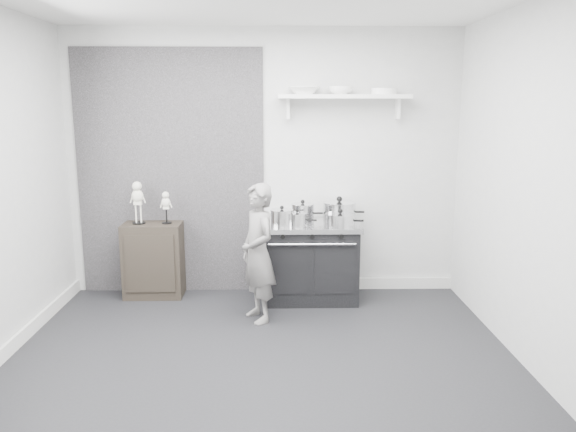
# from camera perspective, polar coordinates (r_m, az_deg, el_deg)

# --- Properties ---
(ground) EXTENTS (4.00, 4.00, 0.00)m
(ground) POSITION_cam_1_polar(r_m,az_deg,el_deg) (4.41, -2.86, -14.94)
(ground) COLOR black
(ground) RESTS_ON ground
(room_shell) EXTENTS (4.02, 3.62, 2.71)m
(room_shell) POSITION_cam_1_polar(r_m,az_deg,el_deg) (4.12, -4.27, 6.95)
(room_shell) COLOR silver
(room_shell) RESTS_ON ground
(wall_shelf) EXTENTS (1.30, 0.26, 0.24)m
(wall_shelf) POSITION_cam_1_polar(r_m,az_deg,el_deg) (5.67, 5.71, 11.88)
(wall_shelf) COLOR white
(wall_shelf) RESTS_ON room_shell
(stove) EXTENTS (0.98, 0.61, 0.79)m
(stove) POSITION_cam_1_polar(r_m,az_deg,el_deg) (5.66, 2.25, -4.61)
(stove) COLOR black
(stove) RESTS_ON ground
(side_cabinet) EXTENTS (0.59, 0.34, 0.76)m
(side_cabinet) POSITION_cam_1_polar(r_m,az_deg,el_deg) (5.91, -13.49, -4.36)
(side_cabinet) COLOR black
(side_cabinet) RESTS_ON ground
(child) EXTENTS (0.47, 0.55, 1.26)m
(child) POSITION_cam_1_polar(r_m,az_deg,el_deg) (5.06, -3.05, -3.78)
(child) COLOR slate
(child) RESTS_ON ground
(pot_front_left) EXTENTS (0.31, 0.22, 0.20)m
(pot_front_left) POSITION_cam_1_polar(r_m,az_deg,el_deg) (5.42, -0.62, -0.17)
(pot_front_left) COLOR silver
(pot_front_left) RESTS_ON stove
(pot_back_left) EXTENTS (0.32, 0.24, 0.22)m
(pot_back_left) POSITION_cam_1_polar(r_m,az_deg,el_deg) (5.64, 1.50, 0.37)
(pot_back_left) COLOR silver
(pot_back_left) RESTS_ON stove
(pot_back_right) EXTENTS (0.42, 0.34, 0.25)m
(pot_back_right) POSITION_cam_1_polar(r_m,az_deg,el_deg) (5.69, 5.22, 0.50)
(pot_back_right) COLOR silver
(pot_back_right) RESTS_ON stove
(pot_front_right) EXTENTS (0.37, 0.28, 0.18)m
(pot_front_right) POSITION_cam_1_polar(r_m,az_deg,el_deg) (5.42, 5.32, -0.39)
(pot_front_right) COLOR silver
(pot_front_right) RESTS_ON stove
(pot_front_center) EXTENTS (0.30, 0.21, 0.17)m
(pot_front_center) POSITION_cam_1_polar(r_m,az_deg,el_deg) (5.40, 0.93, -0.35)
(pot_front_center) COLOR silver
(pot_front_center) RESTS_ON stove
(skeleton_full) EXTENTS (0.14, 0.09, 0.50)m
(skeleton_full) POSITION_cam_1_polar(r_m,az_deg,el_deg) (5.81, -15.03, 1.64)
(skeleton_full) COLOR silver
(skeleton_full) RESTS_ON side_cabinet
(skeleton_torso) EXTENTS (0.10, 0.07, 0.37)m
(skeleton_torso) POSITION_cam_1_polar(r_m,az_deg,el_deg) (5.76, -12.29, 1.07)
(skeleton_torso) COLOR silver
(skeleton_torso) RESTS_ON side_cabinet
(bowl_large) EXTENTS (0.31, 0.31, 0.07)m
(bowl_large) POSITION_cam_1_polar(r_m,az_deg,el_deg) (5.63, 1.64, 12.63)
(bowl_large) COLOR white
(bowl_large) RESTS_ON wall_shelf
(bowl_small) EXTENTS (0.24, 0.24, 0.08)m
(bowl_small) POSITION_cam_1_polar(r_m,az_deg,el_deg) (5.66, 5.37, 12.59)
(bowl_small) COLOR white
(bowl_small) RESTS_ON wall_shelf
(plate_stack) EXTENTS (0.26, 0.26, 0.06)m
(plate_stack) POSITION_cam_1_polar(r_m,az_deg,el_deg) (5.72, 9.75, 12.38)
(plate_stack) COLOR white
(plate_stack) RESTS_ON wall_shelf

